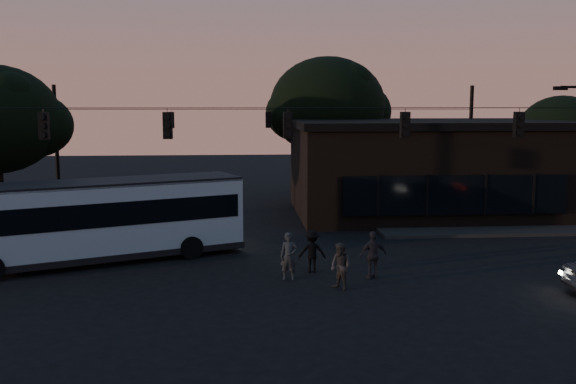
{
  "coord_description": "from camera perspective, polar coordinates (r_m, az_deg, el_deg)",
  "views": [
    {
      "loc": [
        -1.87,
        -20.26,
        6.37
      ],
      "look_at": [
        0.0,
        4.0,
        3.0
      ],
      "focal_mm": 40.0,
      "sensor_mm": 36.0,
      "label": 1
    }
  ],
  "objects": [
    {
      "name": "pedestrian_b",
      "position": [
        22.23,
        4.69,
        -6.62
      ],
      "size": [
        0.96,
        1.0,
        1.62
      ],
      "primitive_type": "imported",
      "rotation": [
        0.0,
        0.0,
        -0.95
      ],
      "color": "#2B2927",
      "rests_on": "ground"
    },
    {
      "name": "bus",
      "position": [
        26.92,
        -16.56,
        -2.12
      ],
      "size": [
        11.81,
        7.01,
        3.29
      ],
      "rotation": [
        0.0,
        0.0,
        0.4
      ],
      "color": "#8FA5B6",
      "rests_on": "ground"
    },
    {
      "name": "sidewalk_far_left",
      "position": [
        36.88,
        -23.56,
        -2.61
      ],
      "size": [
        14.0,
        10.0,
        0.15
      ],
      "primitive_type": "cube",
      "color": "black",
      "rests_on": "ground"
    },
    {
      "name": "tree_behind",
      "position": [
        42.66,
        3.53,
        7.63
      ],
      "size": [
        7.6,
        7.6,
        9.43
      ],
      "color": "black",
      "rests_on": "ground"
    },
    {
      "name": "ground",
      "position": [
        21.32,
        0.84,
        -9.5
      ],
      "size": [
        120.0,
        120.0,
        0.0
      ],
      "primitive_type": "plane",
      "color": "black",
      "rests_on": "ground"
    },
    {
      "name": "sidewalk_far_right",
      "position": [
        37.49,
        17.38,
        -2.14
      ],
      "size": [
        14.0,
        10.0,
        0.15
      ],
      "primitive_type": "cube",
      "color": "black",
      "rests_on": "ground"
    },
    {
      "name": "pedestrian_c",
      "position": [
        23.7,
        7.57,
        -5.57
      ],
      "size": [
        1.1,
        0.62,
        1.76
      ],
      "primitive_type": "imported",
      "rotation": [
        0.0,
        0.0,
        3.33
      ],
      "color": "black",
      "rests_on": "ground"
    },
    {
      "name": "tree_right",
      "position": [
        43.15,
        23.11,
        4.95
      ],
      "size": [
        5.2,
        5.2,
        6.86
      ],
      "color": "black",
      "rests_on": "ground"
    },
    {
      "name": "pedestrian_d",
      "position": [
        24.41,
        2.16,
        -5.29
      ],
      "size": [
        1.08,
        0.66,
        1.61
      ],
      "primitive_type": "imported",
      "rotation": [
        0.0,
        0.0,
        3.08
      ],
      "color": "black",
      "rests_on": "ground"
    },
    {
      "name": "pedestrian_a",
      "position": [
        23.39,
        0.08,
        -5.73
      ],
      "size": [
        0.67,
        0.47,
        1.73
      ],
      "primitive_type": "imported",
      "rotation": [
        0.0,
        0.0,
        -0.1
      ],
      "color": "#1F2427",
      "rests_on": "ground"
    },
    {
      "name": "signal_rig_near",
      "position": [
        24.4,
        -0.0,
        3.37
      ],
      "size": [
        26.24,
        0.3,
        7.5
      ],
      "color": "black",
      "rests_on": "ground"
    },
    {
      "name": "signal_rig_far",
      "position": [
        40.36,
        -1.76,
        4.81
      ],
      "size": [
        26.24,
        0.3,
        7.5
      ],
      "color": "black",
      "rests_on": "ground"
    },
    {
      "name": "building",
      "position": [
        38.0,
        12.24,
        2.18
      ],
      "size": [
        15.4,
        10.41,
        5.4
      ],
      "color": "black",
      "rests_on": "ground"
    }
  ]
}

